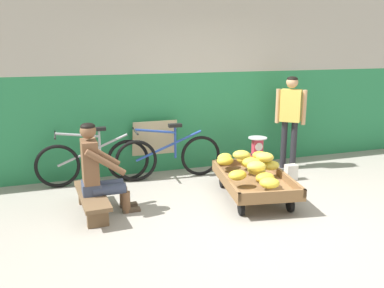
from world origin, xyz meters
TOP-DOWN VIEW (x-y plane):
  - ground_plane at (0.00, 0.00)m, footprint 80.00×80.00m
  - back_wall at (0.00, 2.61)m, footprint 16.00×0.30m
  - banana_cart at (0.30, 0.88)m, footprint 1.07×1.56m
  - banana_pile at (0.29, 0.94)m, footprint 0.99×1.46m
  - low_bench at (-1.80, 1.05)m, footprint 0.36×1.11m
  - vendor_seated at (-1.72, 1.05)m, footprint 0.68×0.48m
  - plastic_crate at (0.86, 1.86)m, footprint 0.36×0.28m
  - weighing_scale at (0.86, 1.86)m, footprint 0.30×0.30m
  - bicycle_near_left at (-1.67, 2.18)m, footprint 1.66×0.48m
  - bicycle_far_left at (-0.54, 2.08)m, footprint 1.66×0.48m
  - sign_board at (-0.69, 2.44)m, footprint 0.70×0.27m
  - customer_adult at (1.49, 1.95)m, footprint 0.39×0.36m
  - shopping_bag at (1.21, 1.40)m, footprint 0.18×0.12m

SIDE VIEW (x-z plane):
  - ground_plane at x=0.00m, z-range 0.00..0.00m
  - shopping_bag at x=1.21m, z-range 0.00..0.24m
  - plastic_crate at x=0.86m, z-range 0.00..0.30m
  - low_bench at x=-1.80m, z-range 0.06..0.33m
  - banana_cart at x=0.30m, z-range 0.06..0.42m
  - bicycle_near_left at x=-1.67m, z-range -0.08..0.78m
  - bicycle_far_left at x=-0.54m, z-range -0.08..0.78m
  - sign_board at x=-0.69m, z-range 0.00..0.87m
  - weighing_scale at x=0.86m, z-range 0.31..0.60m
  - banana_pile at x=0.29m, z-range 0.33..0.59m
  - vendor_seated at x=-1.72m, z-range 0.00..1.14m
  - customer_adult at x=1.49m, z-range 0.19..1.72m
  - back_wall at x=0.00m, z-range 0.00..3.10m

